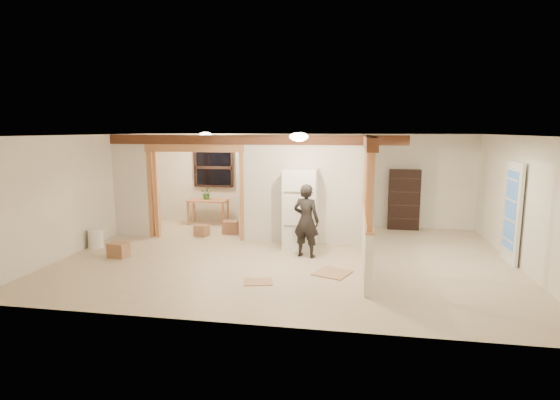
% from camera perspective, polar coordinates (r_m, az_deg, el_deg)
% --- Properties ---
extents(floor, '(9.00, 6.50, 0.01)m').
position_cam_1_polar(floor, '(9.15, 0.88, -7.44)').
color(floor, beige).
rests_on(floor, ground).
extents(ceiling, '(9.00, 6.50, 0.01)m').
position_cam_1_polar(ceiling, '(8.77, 0.92, 8.45)').
color(ceiling, white).
extents(wall_back, '(9.00, 0.01, 2.50)m').
position_cam_1_polar(wall_back, '(12.06, 3.27, 2.67)').
color(wall_back, silver).
rests_on(wall_back, floor).
extents(wall_front, '(9.00, 0.01, 2.50)m').
position_cam_1_polar(wall_front, '(5.74, -4.09, -4.54)').
color(wall_front, silver).
rests_on(wall_front, floor).
extents(wall_left, '(0.01, 6.50, 2.50)m').
position_cam_1_polar(wall_left, '(10.53, -24.07, 0.95)').
color(wall_left, silver).
rests_on(wall_left, floor).
extents(wall_right, '(0.01, 6.50, 2.50)m').
position_cam_1_polar(wall_right, '(9.32, 29.40, -0.41)').
color(wall_right, silver).
rests_on(wall_right, floor).
extents(partition_left_stub, '(0.90, 0.12, 2.50)m').
position_cam_1_polar(partition_left_stub, '(11.32, -18.82, 1.77)').
color(partition_left_stub, silver).
rests_on(partition_left_stub, floor).
extents(partition_center, '(2.80, 0.12, 2.50)m').
position_cam_1_polar(partition_center, '(10.02, 3.08, 1.35)').
color(partition_center, silver).
rests_on(partition_center, floor).
extents(doorway_frame, '(2.46, 0.14, 2.20)m').
position_cam_1_polar(doorway_frame, '(10.65, -10.95, 0.85)').
color(doorway_frame, tan).
rests_on(doorway_frame, floor).
extents(header_beam_back, '(7.00, 0.18, 0.22)m').
position_cam_1_polar(header_beam_back, '(10.14, -3.68, 7.85)').
color(header_beam_back, brown).
rests_on(header_beam_back, ceiling).
extents(header_beam_right, '(0.18, 3.30, 0.22)m').
position_cam_1_polar(header_beam_right, '(8.27, 11.60, 7.40)').
color(header_beam_right, brown).
rests_on(header_beam_right, ceiling).
extents(pony_wall, '(0.12, 3.20, 1.00)m').
position_cam_1_polar(pony_wall, '(8.53, 11.20, -5.32)').
color(pony_wall, silver).
rests_on(pony_wall, floor).
extents(stud_partition, '(0.14, 3.20, 1.32)m').
position_cam_1_polar(stud_partition, '(8.32, 11.44, 2.44)').
color(stud_partition, tan).
rests_on(stud_partition, pony_wall).
extents(window_back, '(1.12, 0.10, 1.10)m').
position_cam_1_polar(window_back, '(12.52, -8.71, 4.20)').
color(window_back, black).
rests_on(window_back, wall_back).
extents(french_door, '(0.12, 0.86, 2.00)m').
position_cam_1_polar(french_door, '(9.71, 28.06, -1.46)').
color(french_door, white).
rests_on(french_door, floor).
extents(ceiling_dome_main, '(0.36, 0.36, 0.16)m').
position_cam_1_polar(ceiling_dome_main, '(8.23, 2.47, 8.26)').
color(ceiling_dome_main, '#FFEABF').
rests_on(ceiling_dome_main, ceiling).
extents(ceiling_dome_util, '(0.32, 0.32, 0.14)m').
position_cam_1_polar(ceiling_dome_util, '(11.62, -9.70, 8.39)').
color(ceiling_dome_util, '#FFEABF').
rests_on(ceiling_dome_util, ceiling).
extents(hanging_bulb, '(0.07, 0.07, 0.07)m').
position_cam_1_polar(hanging_bulb, '(10.80, -8.38, 6.79)').
color(hanging_bulb, '#FFD88C').
rests_on(hanging_bulb, ceiling).
extents(refrigerator, '(0.73, 0.71, 1.77)m').
position_cam_1_polar(refrigerator, '(9.67, 2.69, -1.12)').
color(refrigerator, white).
rests_on(refrigerator, floor).
extents(woman, '(0.64, 0.51, 1.53)m').
position_cam_1_polar(woman, '(8.98, 3.44, -2.71)').
color(woman, black).
rests_on(woman, floor).
extents(work_table, '(1.09, 0.55, 0.69)m').
position_cam_1_polar(work_table, '(12.34, -9.36, -1.54)').
color(work_table, tan).
rests_on(work_table, floor).
extents(potted_plant, '(0.34, 0.30, 0.35)m').
position_cam_1_polar(potted_plant, '(12.32, -9.53, 0.89)').
color(potted_plant, '#3D7132').
rests_on(potted_plant, work_table).
extents(shop_vac, '(0.49, 0.49, 0.52)m').
position_cam_1_polar(shop_vac, '(12.40, -17.05, -2.17)').
color(shop_vac, maroon).
rests_on(shop_vac, floor).
extents(bookshelf, '(0.79, 0.26, 1.58)m').
position_cam_1_polar(bookshelf, '(11.92, 15.89, 0.04)').
color(bookshelf, black).
rests_on(bookshelf, floor).
extents(bucket, '(0.40, 0.40, 0.42)m').
position_cam_1_polar(bucket, '(10.59, -22.92, -4.68)').
color(bucket, silver).
rests_on(bucket, floor).
extents(box_util_a, '(0.37, 0.32, 0.32)m').
position_cam_1_polar(box_util_a, '(11.19, -6.49, -3.55)').
color(box_util_a, '#A16E4E').
rests_on(box_util_a, floor).
extents(box_util_b, '(0.35, 0.35, 0.28)m').
position_cam_1_polar(box_util_b, '(11.05, -10.17, -3.91)').
color(box_util_b, '#A16E4E').
rests_on(box_util_b, floor).
extents(box_front, '(0.39, 0.33, 0.30)m').
position_cam_1_polar(box_front, '(9.68, -20.35, -6.14)').
color(box_front, '#A16E4E').
rests_on(box_front, floor).
extents(floor_panel_near, '(0.77, 0.77, 0.02)m').
position_cam_1_polar(floor_panel_near, '(8.17, 6.85, -9.43)').
color(floor_panel_near, tan).
rests_on(floor_panel_near, floor).
extents(floor_panel_far, '(0.56, 0.49, 0.02)m').
position_cam_1_polar(floor_panel_far, '(7.69, -2.85, -10.62)').
color(floor_panel_far, tan).
rests_on(floor_panel_far, floor).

